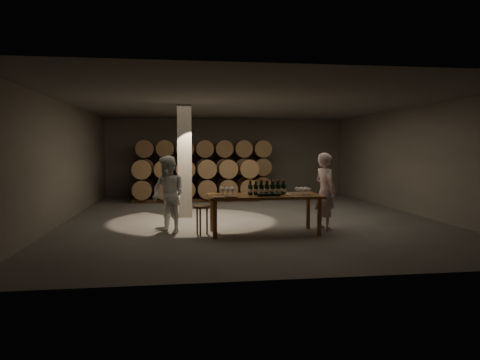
{
  "coord_description": "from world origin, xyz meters",
  "views": [
    {
      "loc": [
        -1.89,
        -12.14,
        1.97
      ],
      "look_at": [
        -0.29,
        -0.51,
        1.1
      ],
      "focal_mm": 32.0,
      "sensor_mm": 36.0,
      "label": 1
    }
  ],
  "objects": [
    {
      "name": "plate",
      "position": [
        0.51,
        -2.56,
        0.91
      ],
      "size": [
        0.26,
        0.26,
        0.01
      ],
      "primitive_type": "cylinder",
      "color": "white",
      "rests_on": "tasting_table"
    },
    {
      "name": "barrel_stack_front",
      "position": [
        -1.35,
        3.8,
        0.83
      ],
      "size": [
        4.7,
        0.95,
        1.57
      ],
      "color": "brown",
      "rests_on": "ground"
    },
    {
      "name": "person_woman",
      "position": [
        -2.2,
        -2.14,
        0.9
      ],
      "size": [
        1.09,
        1.11,
        1.8
      ],
      "primitive_type": "imported",
      "rotation": [
        0.0,
        0.0,
        -0.85
      ],
      "color": "white",
      "rests_on": "ground"
    },
    {
      "name": "glass_cluster_right",
      "position": [
        0.89,
        -2.59,
        1.02
      ],
      "size": [
        0.3,
        0.41,
        0.17
      ],
      "color": "silver",
      "rests_on": "tasting_table"
    },
    {
      "name": "notebook_corner",
      "position": [
        -1.09,
        -2.94,
        0.91
      ],
      "size": [
        0.25,
        0.32,
        0.03
      ],
      "primitive_type": "cube",
      "rotation": [
        0.0,
        0.0,
        -0.02
      ],
      "color": "brown",
      "rests_on": "tasting_table"
    },
    {
      "name": "glass_cluster_left",
      "position": [
        -0.86,
        -2.54,
        1.04
      ],
      "size": [
        0.31,
        0.31,
        0.19
      ],
      "color": "silver",
      "rests_on": "tasting_table"
    },
    {
      "name": "room",
      "position": [
        -1.8,
        0.2,
        1.6
      ],
      "size": [
        12.0,
        12.0,
        12.0
      ],
      "color": "#504E4B",
      "rests_on": "ground"
    },
    {
      "name": "bottle_cluster",
      "position": [
        0.07,
        -2.47,
        1.02
      ],
      "size": [
        0.87,
        0.24,
        0.34
      ],
      "color": "black",
      "rests_on": "tasting_table"
    },
    {
      "name": "notebook_near",
      "position": [
        -0.81,
        -2.91,
        0.92
      ],
      "size": [
        0.28,
        0.24,
        0.03
      ],
      "primitive_type": "cube",
      "rotation": [
        0.0,
        0.0,
        -0.23
      ],
      "color": "brown",
      "rests_on": "tasting_table"
    },
    {
      "name": "tasting_table",
      "position": [
        0.0,
        -2.5,
        0.8
      ],
      "size": [
        2.6,
        1.1,
        0.9
      ],
      "color": "brown",
      "rests_on": "ground"
    },
    {
      "name": "pen",
      "position": [
        -0.73,
        -2.91,
        0.91
      ],
      "size": [
        0.15,
        0.02,
        0.01
      ],
      "primitive_type": "cylinder",
      "rotation": [
        0.0,
        1.57,
        -0.07
      ],
      "color": "black",
      "rests_on": "tasting_table"
    },
    {
      "name": "person_man",
      "position": [
        1.56,
        -2.22,
        0.93
      ],
      "size": [
        0.63,
        0.78,
        1.86
      ],
      "primitive_type": "imported",
      "rotation": [
        0.0,
        0.0,
        1.87
      ],
      "color": "white",
      "rests_on": "ground"
    },
    {
      "name": "stool",
      "position": [
        -1.45,
        -2.45,
        0.54
      ],
      "size": [
        0.4,
        0.4,
        0.66
      ],
      "rotation": [
        0.0,
        0.0,
        -0.26
      ],
      "color": "brown",
      "rests_on": "ground"
    },
    {
      "name": "lying_bottles",
      "position": [
        0.05,
        -2.84,
        0.94
      ],
      "size": [
        0.61,
        0.08,
        0.08
      ],
      "color": "black",
      "rests_on": "tasting_table"
    },
    {
      "name": "barrel_stack_back",
      "position": [
        -0.96,
        5.2,
        1.2
      ],
      "size": [
        5.48,
        0.95,
        2.31
      ],
      "color": "brown",
      "rests_on": "ground"
    }
  ]
}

